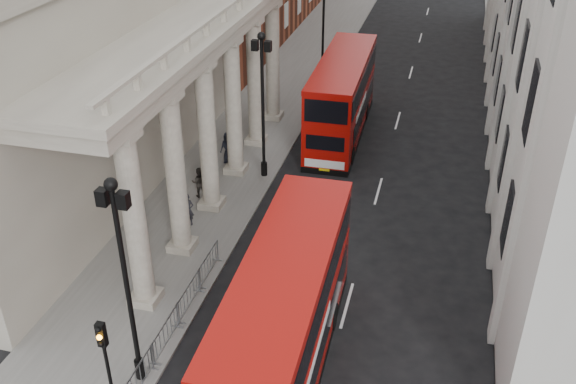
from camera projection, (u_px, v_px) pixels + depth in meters
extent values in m
cube|color=slate|center=(272.00, 107.00, 45.85)|extent=(6.00, 140.00, 0.12)
cube|color=slate|center=(512.00, 131.00, 42.26)|extent=(3.00, 140.00, 0.12)
cube|color=slate|center=(312.00, 111.00, 45.20)|extent=(0.20, 140.00, 0.14)
cube|color=gray|center=(75.00, 74.00, 34.45)|extent=(9.00, 28.00, 12.00)
cylinder|color=black|center=(140.00, 368.00, 23.33)|extent=(0.36, 0.36, 0.80)
cylinder|color=black|center=(128.00, 291.00, 21.52)|extent=(0.18, 0.18, 8.00)
sphere|color=black|center=(111.00, 184.00, 19.46)|extent=(0.44, 0.44, 0.44)
cube|color=black|center=(123.00, 200.00, 19.64)|extent=(0.35, 0.35, 0.55)
cube|color=black|center=(103.00, 197.00, 19.79)|extent=(0.35, 0.35, 0.55)
cylinder|color=black|center=(264.00, 169.00, 36.72)|extent=(0.36, 0.36, 0.80)
cylinder|color=black|center=(263.00, 110.00, 34.92)|extent=(0.18, 0.18, 8.00)
sphere|color=black|center=(261.00, 36.00, 32.86)|extent=(0.44, 0.44, 0.44)
cube|color=black|center=(268.00, 46.00, 33.03)|extent=(0.35, 0.35, 0.55)
cube|color=black|center=(255.00, 45.00, 33.19)|extent=(0.35, 0.35, 0.55)
cylinder|color=black|center=(322.00, 76.00, 50.12)|extent=(0.36, 0.36, 0.80)
cylinder|color=black|center=(323.00, 30.00, 48.31)|extent=(0.18, 0.18, 8.00)
cylinder|color=black|center=(111.00, 384.00, 20.98)|extent=(0.12, 0.12, 3.40)
cube|color=black|center=(101.00, 334.00, 19.90)|extent=(0.28, 0.22, 0.90)
sphere|color=black|center=(98.00, 330.00, 19.64)|extent=(0.18, 0.18, 0.18)
sphere|color=orange|center=(99.00, 337.00, 19.79)|extent=(0.18, 0.18, 0.18)
sphere|color=black|center=(101.00, 345.00, 19.94)|extent=(0.18, 0.18, 0.18)
cube|color=gray|center=(138.00, 379.00, 22.69)|extent=(0.50, 2.30, 1.10)
cube|color=gray|center=(166.00, 334.00, 24.66)|extent=(0.50, 2.30, 1.10)
cube|color=gray|center=(189.00, 296.00, 26.63)|extent=(0.50, 2.30, 1.10)
cube|color=gray|center=(209.00, 264.00, 28.60)|extent=(0.50, 2.30, 1.10)
cube|color=#A60C07|center=(285.00, 340.00, 23.22)|extent=(3.02, 11.71, 2.22)
cube|color=#A60C07|center=(285.00, 290.00, 22.07)|extent=(3.02, 11.71, 1.94)
cube|color=#A60C07|center=(285.00, 264.00, 21.51)|extent=(3.07, 11.76, 0.28)
cube|color=black|center=(286.00, 366.00, 23.88)|extent=(3.04, 11.71, 0.39)
cube|color=black|center=(285.00, 334.00, 23.08)|extent=(3.04, 9.49, 1.11)
cube|color=black|center=(285.00, 287.00, 22.01)|extent=(3.07, 11.05, 1.22)
cylinder|color=black|center=(271.00, 307.00, 26.23)|extent=(0.38, 1.12, 1.11)
cylinder|color=black|center=(332.00, 316.00, 25.73)|extent=(0.38, 1.12, 1.11)
cube|color=#A40B07|center=(341.00, 113.00, 41.28)|extent=(3.01, 11.67, 2.21)
cube|color=#A40B07|center=(343.00, 79.00, 40.13)|extent=(3.01, 11.67, 1.94)
cube|color=#A40B07|center=(344.00, 62.00, 39.57)|extent=(3.05, 11.72, 0.28)
cube|color=black|center=(340.00, 131.00, 41.93)|extent=(3.03, 11.67, 0.39)
cube|color=black|center=(341.00, 109.00, 41.14)|extent=(3.03, 9.46, 1.11)
cube|color=black|center=(343.00, 77.00, 40.07)|extent=(3.06, 11.01, 1.22)
cube|color=white|center=(324.00, 164.00, 36.79)|extent=(2.32, 0.11, 0.50)
cube|color=yellow|center=(324.00, 170.00, 36.96)|extent=(0.61, 0.06, 0.14)
cylinder|color=black|center=(309.00, 151.00, 38.60)|extent=(0.38, 1.11, 1.11)
cylinder|color=black|center=(350.00, 155.00, 38.10)|extent=(0.38, 1.11, 1.11)
cylinder|color=black|center=(329.00, 109.00, 44.28)|extent=(0.38, 1.11, 1.11)
cylinder|color=black|center=(365.00, 112.00, 43.78)|extent=(0.38, 1.11, 1.11)
imported|color=black|center=(188.00, 210.00, 31.97)|extent=(0.70, 0.53, 1.71)
imported|color=black|center=(199.00, 182.00, 34.40)|extent=(1.00, 0.88, 1.73)
imported|color=black|center=(228.00, 148.00, 37.82)|extent=(0.99, 0.70, 1.92)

